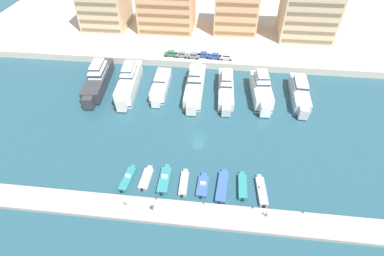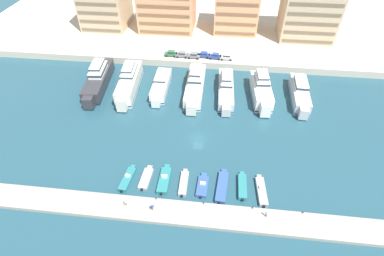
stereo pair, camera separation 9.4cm
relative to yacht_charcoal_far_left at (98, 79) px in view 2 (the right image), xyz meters
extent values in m
plane|color=#234C5B|center=(31.36, -19.29, -2.46)|extent=(400.00, 400.00, 0.00)
cube|color=beige|center=(31.36, 48.29, -1.35)|extent=(180.00, 70.00, 2.23)
cube|color=#9E998E|center=(31.36, -40.44, -2.05)|extent=(120.00, 5.16, 0.82)
cube|color=#333338|center=(-0.01, 0.13, -0.61)|extent=(6.79, 20.01, 3.70)
cube|color=#333338|center=(1.04, -10.74, -0.52)|extent=(2.93, 2.71, 3.15)
cube|color=#192347|center=(-0.01, 0.13, -1.81)|extent=(6.86, 20.21, 0.24)
cube|color=white|center=(-0.15, 1.59, 2.06)|extent=(4.61, 8.57, 1.63)
cube|color=#233342|center=(-0.15, 1.59, 2.22)|extent=(4.67, 8.66, 0.59)
cube|color=white|center=(-0.15, 1.59, 3.53)|extent=(3.60, 6.69, 1.31)
cube|color=#233342|center=(-0.15, 1.59, 3.66)|extent=(3.64, 6.76, 0.47)
cylinder|color=silver|center=(-0.27, 2.82, 5.09)|extent=(0.16, 0.16, 1.80)
cube|color=#333338|center=(-1.01, 10.34, -1.44)|extent=(4.24, 1.30, 0.20)
cube|color=silver|center=(9.56, -0.66, -0.30)|extent=(5.77, 18.76, 4.32)
cube|color=silver|center=(10.24, -10.91, -0.19)|extent=(2.65, 2.44, 3.68)
cube|color=#192347|center=(9.56, -0.66, -1.70)|extent=(5.83, 18.95, 0.24)
cube|color=white|center=(9.47, 0.73, 2.63)|extent=(4.06, 7.99, 1.53)
cube|color=#233342|center=(9.47, 0.73, 2.78)|extent=(4.11, 8.07, 0.55)
cube|color=white|center=(9.47, 0.73, 4.01)|extent=(3.17, 6.23, 1.22)
cube|color=#233342|center=(9.47, 0.73, 4.13)|extent=(3.21, 6.29, 0.44)
cylinder|color=silver|center=(9.39, 1.89, 5.52)|extent=(0.16, 0.16, 1.80)
cube|color=silver|center=(8.92, 9.02, -1.27)|extent=(3.93, 1.15, 0.20)
cube|color=white|center=(18.67, 0.08, -0.93)|extent=(4.32, 14.58, 3.07)
cube|color=white|center=(18.81, -8.09, -0.85)|extent=(2.28, 2.08, 2.61)
cube|color=#192347|center=(18.67, 0.08, -1.92)|extent=(4.37, 14.73, 0.24)
cube|color=white|center=(18.65, 1.17, 1.27)|extent=(3.28, 6.15, 1.34)
cube|color=#233342|center=(18.65, 1.17, 1.41)|extent=(3.33, 6.21, 0.48)
cylinder|color=silver|center=(18.64, 2.09, 2.84)|extent=(0.16, 0.16, 1.80)
cube|color=white|center=(18.54, 7.79, -1.62)|extent=(3.48, 0.96, 0.20)
cube|color=silver|center=(28.59, 0.40, -0.74)|extent=(4.93, 19.06, 3.45)
cube|color=silver|center=(28.69, -10.17, -0.65)|extent=(2.63, 2.40, 2.93)
cube|color=#334C7F|center=(28.59, 0.40, -1.86)|extent=(4.98, 19.25, 0.24)
cube|color=white|center=(28.57, 1.83, 1.87)|extent=(3.78, 8.02, 1.76)
cube|color=#233342|center=(28.57, 1.83, 2.04)|extent=(3.83, 8.10, 0.63)
cube|color=white|center=(28.57, 1.83, 3.47)|extent=(2.95, 6.26, 1.45)
cube|color=#233342|center=(28.57, 1.83, 3.62)|extent=(2.99, 6.32, 0.52)
cylinder|color=silver|center=(28.56, 3.03, 5.10)|extent=(0.16, 0.16, 1.80)
cube|color=silver|center=(28.49, 10.36, -1.51)|extent=(4.04, 0.94, 0.20)
cube|color=silver|center=(37.41, 0.31, -1.05)|extent=(4.77, 18.41, 2.83)
cube|color=silver|center=(37.76, -9.75, -0.98)|extent=(2.35, 2.15, 2.40)
cube|color=#334C7F|center=(37.41, 0.31, -1.97)|extent=(4.82, 18.59, 0.24)
cube|color=white|center=(37.36, 1.68, 1.14)|extent=(3.49, 7.78, 1.54)
cube|color=#233342|center=(37.36, 1.68, 1.29)|extent=(3.54, 7.86, 0.55)
cube|color=white|center=(37.36, 1.68, 2.55)|extent=(2.73, 6.07, 1.29)
cube|color=#233342|center=(37.36, 1.68, 2.68)|extent=(2.76, 6.13, 0.46)
cylinder|color=silver|center=(37.32, 2.83, 4.10)|extent=(0.16, 0.16, 1.80)
cube|color=silver|center=(37.08, 9.90, -1.68)|extent=(3.55, 1.02, 0.20)
cube|color=white|center=(47.18, -0.26, -0.43)|extent=(5.81, 15.51, 4.05)
cube|color=white|center=(47.81, -8.90, -0.33)|extent=(2.76, 2.54, 3.45)
cube|color=black|center=(47.18, -0.26, -1.75)|extent=(5.86, 15.67, 0.24)
cube|color=white|center=(47.10, 0.88, 2.45)|extent=(4.13, 6.64, 1.70)
cube|color=#233342|center=(47.10, 0.88, 2.62)|extent=(4.18, 6.71, 0.61)
cube|color=white|center=(47.10, 0.88, 3.92)|extent=(3.22, 5.18, 1.24)
cube|color=#233342|center=(47.10, 0.88, 4.04)|extent=(3.26, 5.23, 0.45)
cylinder|color=silver|center=(47.03, 1.83, 5.43)|extent=(0.16, 0.16, 1.80)
cube|color=white|center=(46.59, 7.77, -1.35)|extent=(4.06, 1.19, 0.20)
cube|color=silver|center=(57.85, 0.15, -0.76)|extent=(4.68, 16.29, 3.39)
cube|color=silver|center=(57.54, -8.85, -0.68)|extent=(2.34, 2.14, 2.89)
cube|color=#334C7F|center=(57.85, 0.15, -1.87)|extent=(4.73, 16.45, 0.24)
cube|color=white|center=(57.90, 1.36, 1.82)|extent=(3.45, 6.89, 1.76)
cube|color=#233342|center=(57.90, 1.36, 1.99)|extent=(3.50, 6.96, 0.64)
cylinder|color=silver|center=(57.93, 2.38, 3.60)|extent=(0.16, 0.16, 1.80)
cube|color=silver|center=(58.15, 8.67, -1.53)|extent=(3.54, 1.02, 0.20)
cube|color=teal|center=(17.86, -33.68, -2.03)|extent=(2.39, 6.22, 0.86)
cube|color=teal|center=(18.23, -30.32, -2.03)|extent=(1.04, 0.88, 0.73)
cube|color=silver|center=(17.91, -33.23, -1.39)|extent=(1.02, 0.70, 0.43)
cube|color=#283847|center=(17.94, -32.95, -1.33)|extent=(0.87, 0.17, 0.26)
cube|color=black|center=(17.51, -36.88, -1.88)|extent=(0.39, 0.32, 0.60)
cube|color=#9EA3A8|center=(21.68, -33.08, -2.11)|extent=(2.28, 5.49, 0.71)
cube|color=#9EA3A8|center=(21.85, -30.00, -2.11)|extent=(1.14, 0.95, 0.60)
cube|color=black|center=(21.51, -35.95, -1.96)|extent=(0.38, 0.30, 0.60)
cube|color=teal|center=(25.62, -33.18, -1.97)|extent=(2.18, 6.53, 0.97)
cube|color=teal|center=(25.59, -29.50, -1.97)|extent=(1.18, 0.97, 0.83)
cube|color=silver|center=(25.62, -32.70, -1.19)|extent=(1.18, 0.61, 0.59)
cube|color=#283847|center=(25.62, -32.42, -1.10)|extent=(1.07, 0.09, 0.35)
cube|color=black|center=(25.64, -36.62, -1.82)|extent=(0.36, 0.28, 0.60)
cube|color=#9EA3A8|center=(29.73, -33.42, -2.08)|extent=(1.74, 6.08, 0.77)
cube|color=#9EA3A8|center=(29.67, -30.06, -2.08)|extent=(0.91, 0.75, 0.65)
cube|color=black|center=(29.79, -36.62, -1.93)|extent=(0.37, 0.29, 0.60)
cube|color=#33569E|center=(33.65, -33.75, -2.09)|extent=(2.38, 5.13, 0.73)
cube|color=#33569E|center=(33.77, -30.79, -2.09)|extent=(1.24, 1.03, 0.62)
cube|color=silver|center=(33.67, -33.37, -1.49)|extent=(1.22, 0.65, 0.48)
cube|color=#283847|center=(33.68, -33.09, -1.41)|extent=(1.09, 0.12, 0.29)
cube|color=black|center=(33.55, -36.46, -1.94)|extent=(0.37, 0.29, 0.60)
cube|color=#33569E|center=(37.62, -33.54, -1.99)|extent=(2.58, 7.65, 0.93)
cube|color=#33569E|center=(37.94, -29.40, -1.99)|extent=(1.17, 0.99, 0.79)
cube|color=black|center=(37.32, -37.47, -1.84)|extent=(0.38, 0.31, 0.60)
cube|color=teal|center=(41.76, -33.06, -1.93)|extent=(1.74, 6.10, 1.06)
cube|color=teal|center=(41.73, -29.68, -1.93)|extent=(0.93, 0.77, 0.90)
cube|color=black|center=(41.79, -36.28, -1.78)|extent=(0.36, 0.28, 0.60)
cube|color=#9EA3A8|center=(45.59, -33.71, -2.01)|extent=(2.25, 6.88, 0.89)
cube|color=#9EA3A8|center=(45.29, -30.00, -2.01)|extent=(0.99, 0.84, 0.76)
cube|color=silver|center=(45.55, -33.20, -1.30)|extent=(0.98, 0.67, 0.53)
cube|color=#283847|center=(45.53, -32.92, -1.22)|extent=(0.85, 0.15, 0.32)
cube|color=black|center=(45.89, -37.26, -1.86)|extent=(0.38, 0.31, 0.60)
cube|color=#2D6642|center=(18.92, 16.37, 0.49)|extent=(4.10, 1.71, 0.80)
cube|color=#2D6642|center=(19.07, 16.37, 1.23)|extent=(2.10, 1.57, 0.68)
cube|color=#1E2833|center=(19.07, 16.37, 1.23)|extent=(2.06, 1.58, 0.37)
cylinder|color=black|center=(17.57, 15.51, 0.09)|extent=(0.64, 0.22, 0.64)
cylinder|color=black|center=(17.57, 17.21, 0.09)|extent=(0.64, 0.22, 0.64)
cylinder|color=black|center=(20.27, 15.52, 0.09)|extent=(0.64, 0.22, 0.64)
cylinder|color=black|center=(20.27, 17.22, 0.09)|extent=(0.64, 0.22, 0.64)
cube|color=slate|center=(22.53, 16.07, 0.49)|extent=(4.10, 1.71, 0.80)
cube|color=slate|center=(22.68, 16.07, 1.23)|extent=(2.10, 1.57, 0.68)
cube|color=#1E2833|center=(22.68, 16.07, 1.23)|extent=(2.06, 1.58, 0.37)
cylinder|color=black|center=(21.18, 15.21, 0.09)|extent=(0.64, 0.22, 0.64)
cylinder|color=black|center=(21.18, 16.91, 0.09)|extent=(0.64, 0.22, 0.64)
cylinder|color=black|center=(23.88, 15.22, 0.09)|extent=(0.64, 0.22, 0.64)
cylinder|color=black|center=(23.88, 16.92, 0.09)|extent=(0.64, 0.22, 0.64)
cube|color=slate|center=(26.45, 15.85, 0.49)|extent=(4.20, 1.96, 0.80)
cube|color=slate|center=(26.60, 15.84, 1.23)|extent=(2.19, 1.69, 0.68)
cube|color=#1E2833|center=(26.60, 15.84, 1.23)|extent=(2.15, 1.70, 0.37)
cylinder|color=black|center=(25.05, 15.09, 0.09)|extent=(0.65, 0.26, 0.64)
cylinder|color=black|center=(25.16, 16.79, 0.09)|extent=(0.65, 0.26, 0.64)
cylinder|color=black|center=(27.74, 14.92, 0.09)|extent=(0.65, 0.26, 0.64)
cylinder|color=black|center=(27.85, 16.62, 0.09)|extent=(0.65, 0.26, 0.64)
cube|color=#28428E|center=(29.61, 16.68, 0.49)|extent=(4.16, 1.85, 0.80)
cube|color=#28428E|center=(29.76, 16.67, 1.23)|extent=(2.16, 1.64, 0.68)
cube|color=#1E2833|center=(29.76, 16.67, 1.23)|extent=(2.12, 1.65, 0.37)
cylinder|color=black|center=(28.23, 15.88, 0.09)|extent=(0.65, 0.24, 0.64)
cylinder|color=black|center=(28.30, 17.58, 0.09)|extent=(0.65, 0.24, 0.64)
cylinder|color=black|center=(30.93, 15.78, 0.09)|extent=(0.65, 0.24, 0.64)
cylinder|color=black|center=(30.99, 17.48, 0.09)|extent=(0.65, 0.24, 0.64)
cube|color=#28428E|center=(33.34, 16.19, 0.49)|extent=(4.19, 1.92, 0.80)
cube|color=#28428E|center=(33.49, 16.18, 1.23)|extent=(2.18, 1.67, 0.68)
cube|color=#1E2833|center=(33.49, 16.18, 1.23)|extent=(2.14, 1.69, 0.37)
cylinder|color=black|center=(31.95, 15.42, 0.09)|extent=(0.65, 0.25, 0.64)
cylinder|color=black|center=(32.04, 17.12, 0.09)|extent=(0.65, 0.25, 0.64)
cylinder|color=black|center=(34.64, 15.27, 0.09)|extent=(0.65, 0.25, 0.64)
cylinder|color=black|center=(34.74, 16.97, 0.09)|extent=(0.65, 0.25, 0.64)
cube|color=#B7BCC1|center=(37.00, 16.07, 0.49)|extent=(4.11, 1.74, 0.80)
cube|color=#B7BCC1|center=(37.15, 16.07, 1.23)|extent=(2.11, 1.58, 0.68)
cube|color=#1E2833|center=(37.15, 16.07, 1.23)|extent=(2.07, 1.59, 0.37)
cylinder|color=black|center=(35.66, 15.21, 0.09)|extent=(0.64, 0.23, 0.64)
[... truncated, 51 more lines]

